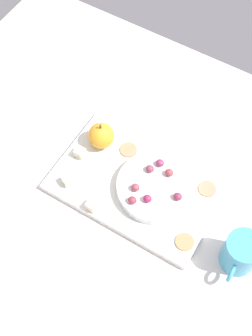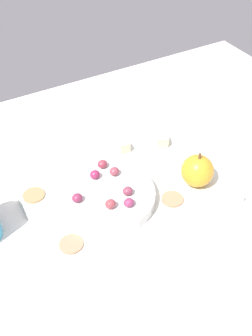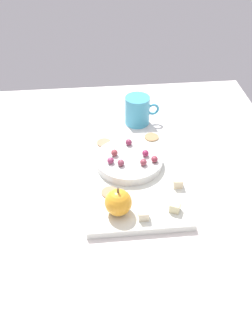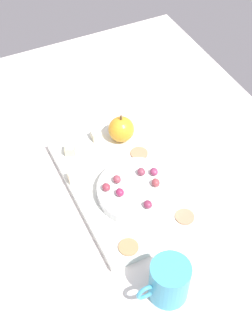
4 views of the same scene
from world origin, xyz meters
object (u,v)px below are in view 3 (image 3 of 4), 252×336
object	(u,v)px
cheese_cube_2	(175,207)
grape_0	(111,161)
cracker_1	(110,192)
grape_3	(155,159)
cup	(138,110)
grape_5	(143,162)
serving_dish	(129,161)
grape_2	(121,163)
cheese_cube_0	(178,183)
grape_6	(145,153)
platter	(134,178)
apple_whole	(118,202)
cracker_2	(152,137)
cheese_cube_1	(144,215)
cracker_0	(104,143)
grape_4	(129,142)
grape_1	(114,153)

from	to	relation	value
cheese_cube_2	grape_0	xyz separation A→B (cm)	(-16.67, -14.19, 2.00)
cracker_1	grape_3	bearing A→B (deg)	124.04
grape_3	cheese_cube_2	bearing A→B (deg)	8.84
cup	grape_5	bearing A→B (deg)	-3.74
grape_0	grape_3	world-z (taller)	same
serving_dish	grape_2	xyz separation A→B (cm)	(3.14, -2.48, 2.01)
cheese_cube_0	serving_dish	bearing A→B (deg)	-131.14
grape_6	platter	bearing A→B (deg)	-36.04
apple_whole	grape_2	world-z (taller)	apple_whole
grape_5	cup	xyz separation A→B (cm)	(-26.83, 1.76, -0.51)
cracker_2	grape_3	xyz separation A→B (cm)	(14.31, -1.52, 3.00)
apple_whole	grape_2	bearing A→B (deg)	172.53
apple_whole	grape_0	world-z (taller)	apple_whole
grape_3	cheese_cube_1	bearing A→B (deg)	-16.47
cheese_cube_0	cracker_0	xyz separation A→B (cm)	(-20.37, -17.84, -0.97)
cracker_1	grape_0	world-z (taller)	grape_0
cheese_cube_0	grape_0	distance (cm)	18.67
cracker_1	grape_4	bearing A→B (deg)	158.13
cheese_cube_0	cracker_2	world-z (taller)	cheese_cube_0
grape_6	cracker_2	bearing A→B (deg)	162.81
cracker_1	grape_6	size ratio (longest dim) A/B	2.13
cheese_cube_1	grape_2	bearing A→B (deg)	-167.59
platter	cracker_2	distance (cm)	17.98
apple_whole	cracker_1	distance (cm)	7.57
cheese_cube_1	grape_0	bearing A→B (deg)	-160.83
cheese_cube_0	grape_4	distance (cm)	19.31
cheese_cube_0	grape_6	bearing A→B (deg)	-145.66
grape_2	cracker_2	bearing A→B (deg)	144.72
cracker_2	grape_0	xyz separation A→B (cm)	(13.71, -13.21, 2.97)
serving_dish	grape_0	bearing A→B (deg)	-69.65
cup	cheese_cube_0	bearing A→B (deg)	10.74
cheese_cube_1	grape_4	distance (cm)	26.19
grape_6	cheese_cube_2	bearing A→B (deg)	13.67
apple_whole	grape_6	xyz separation A→B (cm)	(-17.97, 8.91, 0.02)
grape_3	cracker_1	bearing A→B (deg)	-55.96
serving_dish	grape_4	bearing A→B (deg)	172.88
grape_0	grape_3	xyz separation A→B (cm)	(0.60, 11.69, 0.03)
cracker_1	grape_6	xyz separation A→B (cm)	(-11.22, 10.52, 3.05)
grape_2	grape_6	xyz separation A→B (cm)	(-3.36, 6.99, 0.06)
cracker_2	cheese_cube_1	bearing A→B (deg)	-11.93
grape_4	grape_5	size ratio (longest dim) A/B	1.00
grape_1	cheese_cube_0	bearing A→B (deg)	53.73
serving_dish	grape_4	xyz separation A→B (cm)	(-5.76, 0.72, 2.02)
cracker_0	grape_0	bearing A→B (deg)	5.54
cheese_cube_2	grape_5	bearing A→B (deg)	-159.53
cracker_0	grape_6	xyz separation A→B (cm)	(10.07, 10.80, 3.05)
cheese_cube_2	grape_4	world-z (taller)	grape_4
cheese_cube_1	grape_3	world-z (taller)	grape_3
cracker_0	cup	distance (cm)	17.57
apple_whole	cracker_0	size ratio (longest dim) A/B	1.52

